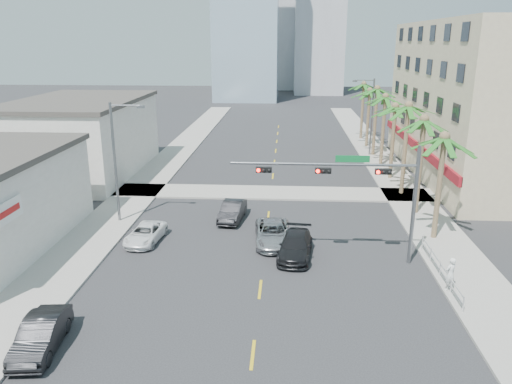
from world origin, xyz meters
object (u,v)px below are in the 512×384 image
traffic_signal_mast (361,184)px  car_parked_mid (41,335)px  car_lane_right (295,246)px  car_lane_left (232,211)px  car_lane_center (273,233)px  car_parked_far (145,234)px  pedestrian (450,274)px

traffic_signal_mast → car_parked_mid: size_ratio=2.53×
traffic_signal_mast → car_lane_right: (-3.78, 0.58, -4.35)m
car_lane_left → car_lane_center: (3.23, -4.41, -0.00)m
traffic_signal_mast → car_parked_far: traffic_signal_mast is taller
traffic_signal_mast → pedestrian: traffic_signal_mast is taller
car_parked_far → car_lane_left: bearing=46.5°
traffic_signal_mast → car_parked_mid: traffic_signal_mast is taller
car_lane_left → pedestrian: 16.85m
car_parked_mid → car_lane_left: bearing=62.4°
car_lane_center → car_lane_left: bearing=122.1°
car_lane_center → pedestrian: bearing=-36.7°
traffic_signal_mast → car_lane_center: bearing=153.3°
car_lane_left → car_lane_center: car_lane_left is taller
car_lane_center → car_lane_right: (1.49, -2.07, -0.00)m
car_parked_mid → car_parked_far: (1.24, 12.45, -0.13)m
car_parked_mid → car_lane_right: car_parked_mid is taller
car_lane_left → car_lane_center: 5.47m
car_lane_right → pedestrian: (8.30, -4.21, 0.39)m
traffic_signal_mast → car_parked_mid: 18.75m
car_lane_left → car_parked_far: bearing=-133.0°
traffic_signal_mast → car_parked_mid: bearing=-146.3°
car_lane_center → pedestrian: pedestrian is taller
car_parked_mid → car_lane_right: (11.40, 10.69, -0.02)m
car_lane_left → pedestrian: size_ratio=2.29×
car_parked_mid → car_parked_far: 12.51m
car_parked_far → car_lane_right: 10.31m
car_lane_center → car_parked_mid: bearing=-131.9°
car_lane_left → car_lane_right: (4.72, -6.48, -0.01)m
traffic_signal_mast → car_lane_left: (-8.50, 7.06, -4.35)m
car_lane_left → pedestrian: pedestrian is taller
car_lane_right → car_parked_mid: bearing=-130.6°
traffic_signal_mast → car_parked_far: bearing=170.5°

